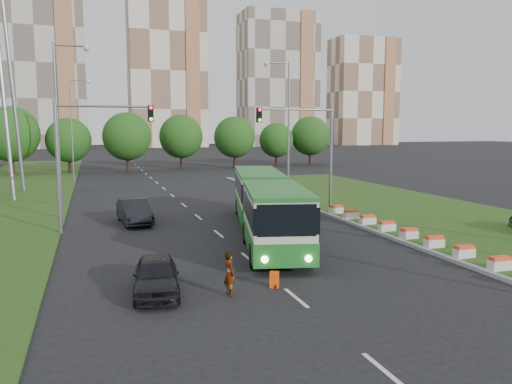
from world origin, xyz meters
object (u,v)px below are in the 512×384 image
object	(u,v)px
car_left_near	(156,275)
shopping_trolley	(274,280)
articulated_bus	(262,204)
pedestrian	(230,274)
car_left_far	(134,211)
traffic_mast_median	(311,142)
traffic_mast_left	(86,144)

from	to	relation	value
car_left_near	shopping_trolley	distance (m)	4.63
articulated_bus	shopping_trolley	bearing A→B (deg)	-92.56
car_left_near	pedestrian	world-z (taller)	pedestrian
car_left_far	pedestrian	bearing A→B (deg)	-87.47
articulated_bus	pedestrian	size ratio (longest dim) A/B	10.71
car_left_near	car_left_far	xyz separation A→B (m)	(0.37, 14.83, 0.09)
traffic_mast_median	shopping_trolley	size ratio (longest dim) A/B	12.89
traffic_mast_left	car_left_far	bearing A→B (deg)	34.59
traffic_mast_left	shopping_trolley	xyz separation A→B (m)	(7.05, -13.56, -5.04)
articulated_bus	shopping_trolley	size ratio (longest dim) A/B	29.14
traffic_mast_left	pedestrian	distance (m)	15.51
car_left_near	pedestrian	xyz separation A→B (m)	(2.61, -1.08, 0.13)
car_left_near	car_left_far	bearing A→B (deg)	95.09
pedestrian	shopping_trolley	xyz separation A→B (m)	(1.94, 0.38, -0.54)
traffic_mast_left	traffic_mast_median	bearing A→B (deg)	3.77
traffic_mast_median	articulated_bus	size ratio (longest dim) A/B	0.44
traffic_mast_left	car_left_near	bearing A→B (deg)	-79.06
traffic_mast_median	traffic_mast_left	bearing A→B (deg)	-176.23
car_left_far	articulated_bus	bearing A→B (deg)	-44.83
traffic_mast_median	car_left_far	distance (m)	13.15
car_left_far	traffic_mast_median	bearing A→B (deg)	-10.01
articulated_bus	car_left_far	world-z (taller)	articulated_bus
car_left_far	pedestrian	xyz separation A→B (m)	(2.24, -15.91, 0.04)
articulated_bus	traffic_mast_left	bearing A→B (deg)	172.53
shopping_trolley	articulated_bus	bearing A→B (deg)	98.63
pedestrian	traffic_mast_left	bearing A→B (deg)	11.43
articulated_bus	car_left_far	distance (m)	9.10
traffic_mast_median	car_left_near	distance (m)	19.34
traffic_mast_left	car_left_near	world-z (taller)	traffic_mast_left
traffic_mast_median	pedestrian	xyz separation A→B (m)	(-10.06, -14.94, -4.51)
traffic_mast_median	shopping_trolley	xyz separation A→B (m)	(-8.11, -14.56, -5.04)
pedestrian	shopping_trolley	bearing A→B (deg)	-87.68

